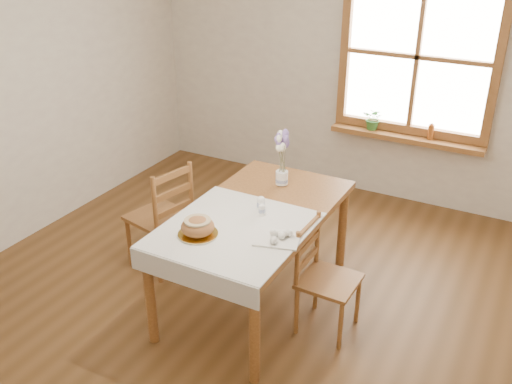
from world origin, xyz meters
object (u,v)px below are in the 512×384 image
bread_plate (198,234)px  chair_left (159,215)px  flower_vase (282,179)px  chair_right (329,279)px  dining_table (256,222)px

bread_plate → chair_left: bearing=144.3°
flower_vase → chair_right: bearing=-40.0°
chair_left → bread_plate: size_ratio=3.63×
dining_table → chair_left: 0.94m
chair_left → chair_right: chair_left is taller
chair_left → flower_vase: size_ratio=8.72×
chair_right → flower_vase: flower_vase is taller
chair_right → flower_vase: bearing=51.2°
chair_left → flower_vase: chair_left is taller
chair_right → bread_plate: chair_right is taller
bread_plate → flower_vase: size_ratio=2.40×
dining_table → chair_right: 0.65m
chair_right → chair_left: bearing=87.2°
chair_left → dining_table: bearing=99.0°
chair_right → bread_plate: 0.94m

